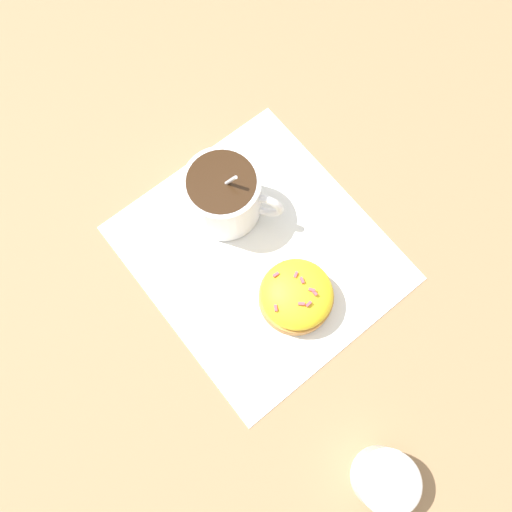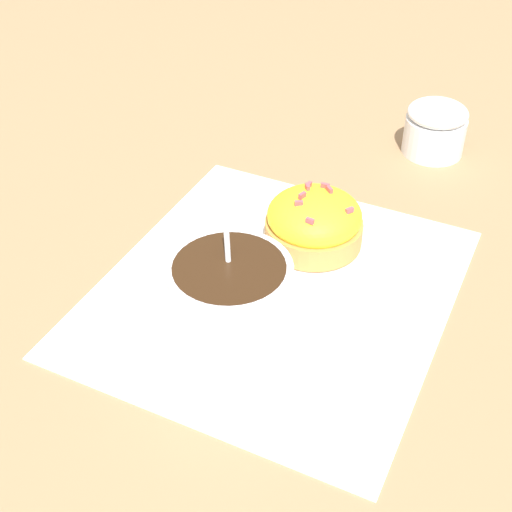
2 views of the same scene
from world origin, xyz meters
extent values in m
plane|color=#93704C|center=(0.00, 0.00, 0.00)|extent=(3.00, 3.00, 0.00)
cube|color=white|center=(0.00, 0.00, 0.00)|extent=(0.32, 0.30, 0.00)
cylinder|color=white|center=(0.07, -0.01, 0.04)|extent=(0.09, 0.09, 0.07)
cylinder|color=#331E0F|center=(0.07, -0.01, 0.07)|extent=(0.08, 0.08, 0.01)
torus|color=white|center=(0.03, -0.04, 0.04)|extent=(0.04, 0.03, 0.04)
ellipsoid|color=silver|center=(0.05, -0.02, 0.01)|extent=(0.03, 0.02, 0.01)
cylinder|color=silver|center=(0.08, -0.01, 0.06)|extent=(0.04, 0.02, 0.09)
cylinder|color=#C18442|center=(-0.07, 0.01, 0.01)|extent=(0.09, 0.09, 0.02)
ellipsoid|color=yellow|center=(-0.07, 0.01, 0.03)|extent=(0.08, 0.08, 0.04)
cube|color=#EA4C56|center=(-0.09, 0.01, 0.05)|extent=(0.00, 0.01, 0.00)
cube|color=#EA4C56|center=(-0.08, 0.00, 0.05)|extent=(0.01, 0.00, 0.00)
cube|color=#EA4C56|center=(-0.08, 0.00, 0.05)|extent=(0.01, 0.01, 0.00)
cube|color=#EA4C56|center=(-0.08, 0.02, 0.05)|extent=(0.01, 0.01, 0.00)
cube|color=#EA4C56|center=(-0.07, 0.00, 0.05)|extent=(0.01, 0.01, 0.00)
cube|color=#EA4C56|center=(-0.04, 0.01, 0.05)|extent=(0.00, 0.01, 0.00)
cube|color=#EA4C56|center=(-0.07, 0.04, 0.05)|extent=(0.01, 0.01, 0.00)
cube|color=#EA4C56|center=(-0.06, 0.00, 0.05)|extent=(0.01, 0.01, 0.00)
cylinder|color=white|center=(-0.27, 0.08, 0.02)|extent=(0.06, 0.06, 0.04)
ellipsoid|color=white|center=(-0.27, 0.08, 0.05)|extent=(0.06, 0.06, 0.02)
camera|label=1|loc=(-0.13, 0.13, 0.58)|focal=35.00mm
camera|label=2|loc=(0.41, 0.14, 0.39)|focal=50.00mm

